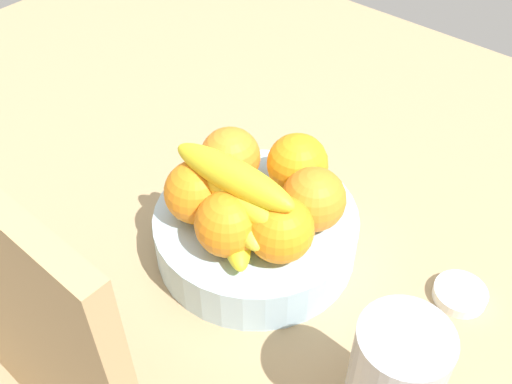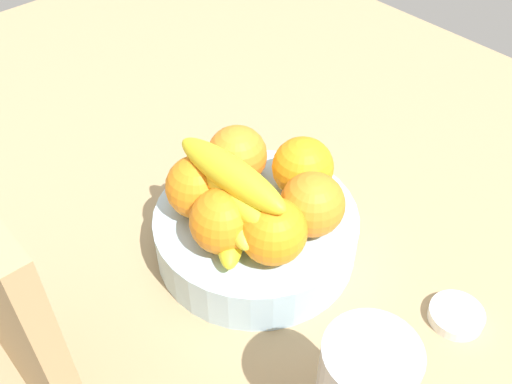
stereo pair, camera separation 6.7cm
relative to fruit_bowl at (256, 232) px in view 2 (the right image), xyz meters
The scene contains 11 objects.
ground_plane 5.53cm from the fruit_bowl, 162.97° to the left, with size 180.00×140.00×3.00cm, color #A08660.
fruit_bowl is the anchor object (origin of this frame).
orange_front_left 10.35cm from the fruit_bowl, 94.56° to the right, with size 7.93×7.93×7.93cm, color orange.
orange_front_right 10.29cm from the fruit_bowl, 22.93° to the right, with size 7.93×7.93×7.93cm, color orange.
orange_center 10.15cm from the fruit_bowl, 40.33° to the left, with size 7.93×7.93×7.93cm, color orange.
orange_back_left 9.40cm from the fruit_bowl, 99.36° to the left, with size 7.93×7.93×7.93cm, color orange.
orange_back_right 9.80cm from the fruit_bowl, 154.45° to the left, with size 7.93×7.93×7.93cm, color orange.
orange_top_stack 9.99cm from the fruit_bowl, 149.78° to the right, with size 7.93×7.93×7.93cm, color orange.
banana_bunch 9.12cm from the fruit_bowl, 74.56° to the left, with size 18.01×14.32×10.60cm.
cutting_board 34.44cm from the fruit_bowl, 93.98° to the left, with size 28.00×1.80×36.00cm, color tan.
jar_lid 26.42cm from the fruit_bowl, 157.51° to the right, with size 6.52×6.52×1.44cm, color white.
Camera 2 is at (-35.75, 34.21, 59.70)cm, focal length 41.58 mm.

